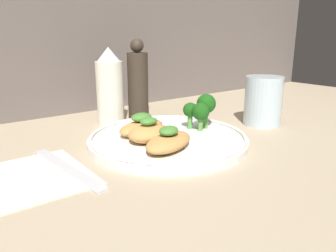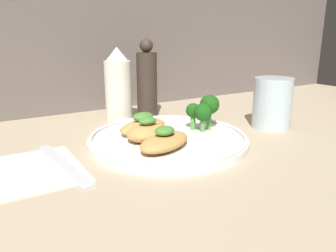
{
  "view_description": "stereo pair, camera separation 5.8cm",
  "coord_description": "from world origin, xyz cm",
  "px_view_note": "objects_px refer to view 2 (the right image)",
  "views": [
    {
      "loc": [
        -33.76,
        -44.25,
        18.97
      ],
      "look_at": [
        0.0,
        0.0,
        3.4
      ],
      "focal_mm": 35.0,
      "sensor_mm": 36.0,
      "label": 1
    },
    {
      "loc": [
        -29.0,
        -47.51,
        18.97
      ],
      "look_at": [
        0.0,
        0.0,
        3.4
      ],
      "focal_mm": 35.0,
      "sensor_mm": 36.0,
      "label": 2
    }
  ],
  "objects_px": {
    "drinking_glass": "(272,103)",
    "plate": "(168,139)",
    "pepper_grinder": "(147,83)",
    "broccoli_bunch": "(204,109)",
    "sauce_bottle": "(118,87)"
  },
  "relations": [
    {
      "from": "plate",
      "to": "drinking_glass",
      "type": "xyz_separation_m",
      "value": [
        0.24,
        -0.02,
        0.04
      ]
    },
    {
      "from": "plate",
      "to": "sauce_bottle",
      "type": "relative_size",
      "value": 1.72
    },
    {
      "from": "plate",
      "to": "broccoli_bunch",
      "type": "height_order",
      "value": "broccoli_bunch"
    },
    {
      "from": "plate",
      "to": "broccoli_bunch",
      "type": "relative_size",
      "value": 4.22
    },
    {
      "from": "broccoli_bunch",
      "to": "drinking_glass",
      "type": "height_order",
      "value": "drinking_glass"
    },
    {
      "from": "broccoli_bunch",
      "to": "pepper_grinder",
      "type": "xyz_separation_m",
      "value": [
        -0.02,
        0.2,
        0.03
      ]
    },
    {
      "from": "plate",
      "to": "pepper_grinder",
      "type": "height_order",
      "value": "pepper_grinder"
    },
    {
      "from": "plate",
      "to": "drinking_glass",
      "type": "relative_size",
      "value": 2.7
    },
    {
      "from": "plate",
      "to": "pepper_grinder",
      "type": "bearing_deg",
      "value": 72.33
    },
    {
      "from": "sauce_bottle",
      "to": "drinking_glass",
      "type": "xyz_separation_m",
      "value": [
        0.25,
        -0.21,
        -0.03
      ]
    },
    {
      "from": "sauce_bottle",
      "to": "pepper_grinder",
      "type": "xyz_separation_m",
      "value": [
        0.07,
        0.0,
        0.0
      ]
    },
    {
      "from": "plate",
      "to": "sauce_bottle",
      "type": "distance_m",
      "value": 0.21
    },
    {
      "from": "drinking_glass",
      "to": "plate",
      "type": "bearing_deg",
      "value": 176.01
    },
    {
      "from": "sauce_bottle",
      "to": "plate",
      "type": "bearing_deg",
      "value": -87.26
    },
    {
      "from": "broccoli_bunch",
      "to": "sauce_bottle",
      "type": "distance_m",
      "value": 0.22
    }
  ]
}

